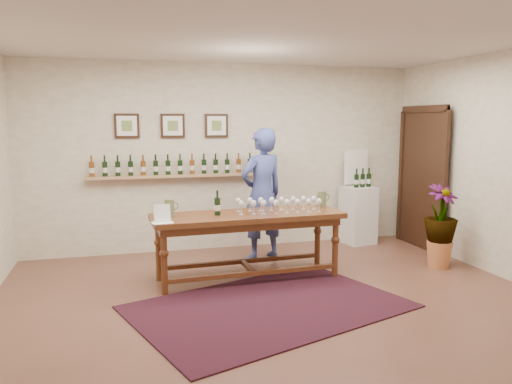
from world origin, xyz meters
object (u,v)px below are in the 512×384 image
object	(u,v)px
tasting_table	(248,223)
display_pedestal	(358,215)
potted_plant	(441,226)
person	(262,194)

from	to	relation	value
tasting_table	display_pedestal	xyz separation A→B (m)	(2.17, 1.32, -0.25)
display_pedestal	potted_plant	world-z (taller)	potted_plant
potted_plant	person	bearing A→B (deg)	154.22
tasting_table	person	size ratio (longest dim) A/B	1.27
tasting_table	person	bearing A→B (deg)	61.10
display_pedestal	potted_plant	distance (m)	1.59
potted_plant	display_pedestal	bearing A→B (deg)	105.72
potted_plant	person	xyz separation A→B (m)	(-2.17, 1.05, 0.36)
person	display_pedestal	bearing A→B (deg)	176.85
tasting_table	potted_plant	world-z (taller)	potted_plant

